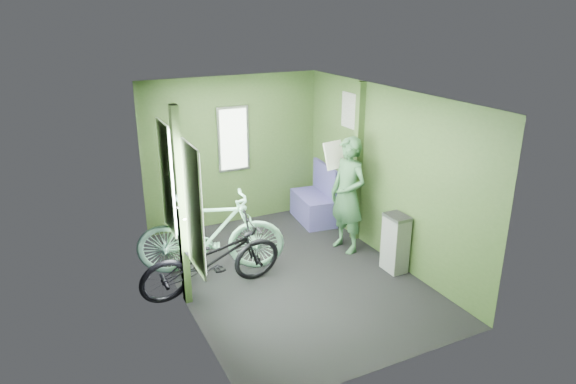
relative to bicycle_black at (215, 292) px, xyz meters
name	(u,v)px	position (x,y,z in m)	size (l,w,h in m)	color
room	(287,168)	(0.99, 0.00, 1.44)	(4.00, 4.02, 2.31)	black
bicycle_black	(215,292)	(0.00, 0.00, 0.00)	(0.61, 1.75, 0.92)	black
bicycle_mint	(213,273)	(0.13, 0.46, 0.00)	(0.53, 1.86, 1.12)	#89D4B1
passenger	(348,195)	(2.06, 0.31, 0.81)	(0.50, 0.72, 1.62)	#325C3A
waste_box	(395,243)	(2.28, -0.50, 0.38)	(0.23, 0.32, 0.77)	gray
bench_seat	(315,204)	(2.17, 1.42, 0.27)	(0.58, 0.91, 0.91)	navy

